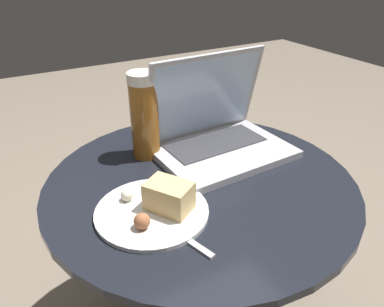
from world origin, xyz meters
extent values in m
cylinder|color=#9E9EA3|center=(0.00, 0.00, 0.28)|extent=(0.08, 0.08, 0.53)
cylinder|color=black|center=(0.00, 0.00, 0.55)|extent=(0.70, 0.70, 0.02)
cube|color=#B2B2B7|center=(0.11, 0.07, 0.57)|extent=(0.33, 0.24, 0.02)
cube|color=#333338|center=(0.11, 0.10, 0.58)|extent=(0.26, 0.12, 0.00)
cube|color=#B2B2B7|center=(0.10, 0.16, 0.69)|extent=(0.32, 0.07, 0.23)
cube|color=silver|center=(0.10, 0.15, 0.69)|extent=(0.30, 0.06, 0.20)
cylinder|color=brown|center=(-0.06, 0.16, 0.65)|extent=(0.07, 0.07, 0.19)
cylinder|color=white|center=(-0.06, 0.16, 0.76)|extent=(0.07, 0.07, 0.02)
cylinder|color=silver|center=(-0.15, -0.06, 0.56)|extent=(0.22, 0.22, 0.01)
cube|color=#DBB775|center=(-0.11, -0.07, 0.60)|extent=(0.10, 0.11, 0.06)
sphere|color=#9E5B38|center=(-0.18, -0.10, 0.58)|extent=(0.03, 0.03, 0.03)
sphere|color=beige|center=(-0.18, -0.01, 0.58)|extent=(0.02, 0.02, 0.02)
cube|color=#B2B2B7|center=(-0.12, -0.16, 0.56)|extent=(0.05, 0.13, 0.00)
cube|color=#B2B2B7|center=(-0.15, -0.07, 0.56)|extent=(0.04, 0.06, 0.00)
camera|label=1|loc=(-0.37, -0.61, 1.02)|focal=35.00mm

